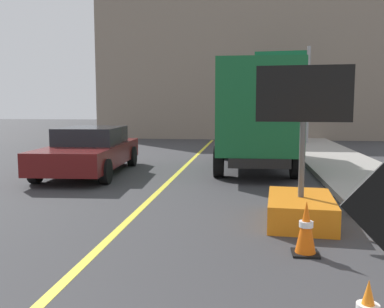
{
  "coord_description": "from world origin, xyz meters",
  "views": [
    {
      "loc": [
        2.08,
        -0.86,
        2.02
      ],
      "look_at": [
        1.34,
        4.73,
        1.38
      ],
      "focal_mm": 39.43,
      "sensor_mm": 36.0,
      "label": 1
    }
  ],
  "objects": [
    {
      "name": "highway_guide_sign",
      "position": [
        4.27,
        21.35,
        3.42
      ],
      "size": [
        2.78,
        0.38,
        5.0
      ],
      "color": "gray",
      "rests_on": "ground"
    },
    {
      "name": "arrow_board_trailer",
      "position": [
        3.01,
        6.51,
        0.48
      ],
      "size": [
        1.6,
        1.87,
        2.7
      ],
      "color": "orange",
      "rests_on": "ground"
    },
    {
      "name": "far_building_block",
      "position": [
        1.76,
        29.46,
        4.2
      ],
      "size": [
        18.16,
        9.89,
        8.41
      ],
      "primitive_type": "cube",
      "color": "gray",
      "rests_on": "ground"
    },
    {
      "name": "lane_center_stripe",
      "position": [
        0.0,
        6.0,
        0.0
      ],
      "size": [
        0.14,
        36.0,
        0.01
      ],
      "primitive_type": "cube",
      "color": "yellow",
      "rests_on": "ground"
    },
    {
      "name": "box_truck",
      "position": [
        2.3,
        12.84,
        1.77
      ],
      "size": [
        2.56,
        6.67,
        3.26
      ],
      "color": "black",
      "rests_on": "ground"
    },
    {
      "name": "pickup_car",
      "position": [
        -2.61,
        11.18,
        0.7
      ],
      "size": [
        2.34,
        5.13,
        1.38
      ],
      "color": "#591414",
      "rests_on": "ground"
    },
    {
      "name": "traffic_cone_mid_lane",
      "position": [
        2.88,
        4.87,
        0.37
      ],
      "size": [
        0.36,
        0.36,
        0.75
      ],
      "color": "black",
      "rests_on": "ground"
    }
  ]
}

